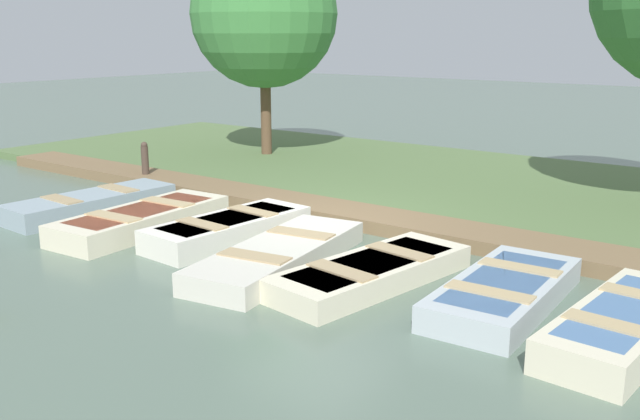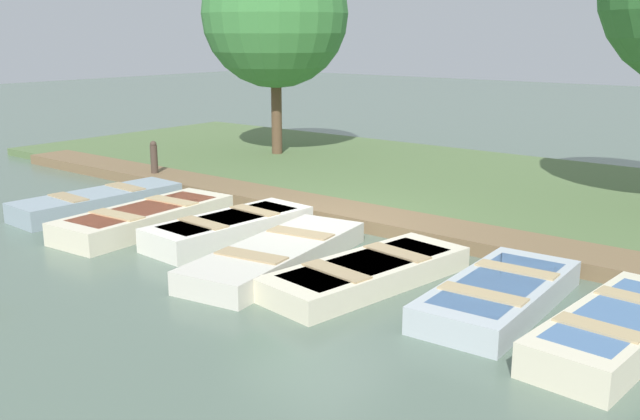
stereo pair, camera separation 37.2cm
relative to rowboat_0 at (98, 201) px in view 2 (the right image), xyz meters
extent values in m
plane|color=#566B5B|center=(-1.23, 4.40, -0.20)|extent=(80.00, 80.00, 0.00)
cube|color=#567042|center=(-6.23, 4.40, -0.10)|extent=(8.00, 24.00, 0.19)
cube|color=brown|center=(-2.46, 4.40, -0.08)|extent=(1.09, 20.45, 0.24)
cube|color=#8C9EA8|center=(0.00, 0.00, -0.01)|extent=(3.28, 1.17, 0.37)
cube|color=beige|center=(0.00, 0.00, 0.16)|extent=(2.69, 0.92, 0.03)
cube|color=tan|center=(0.61, -0.03, 0.19)|extent=(0.37, 0.95, 0.03)
cube|color=tan|center=(-0.61, 0.03, 0.19)|extent=(0.37, 0.95, 0.03)
cube|color=beige|center=(0.24, 1.76, -0.01)|extent=(3.36, 1.37, 0.38)
cube|color=#994C33|center=(0.24, 1.76, 0.17)|extent=(2.75, 1.08, 0.03)
cube|color=tan|center=(0.87, 1.80, 0.20)|extent=(0.40, 1.08, 0.03)
cube|color=tan|center=(-0.38, 1.72, 0.20)|extent=(0.40, 1.08, 0.03)
cube|color=silver|center=(-0.22, 3.39, 0.00)|extent=(3.00, 1.24, 0.39)
cube|color=#994C33|center=(-0.22, 3.39, 0.18)|extent=(2.45, 0.97, 0.03)
cube|color=tan|center=(0.34, 3.35, 0.21)|extent=(0.36, 0.98, 0.03)
cube|color=tan|center=(-0.78, 3.42, 0.21)|extent=(0.36, 0.98, 0.03)
cube|color=beige|center=(0.31, 4.92, -0.03)|extent=(3.63, 1.66, 0.33)
cube|color=#4C709E|center=(0.31, 4.92, 0.12)|extent=(2.97, 1.32, 0.03)
cube|color=tan|center=(0.96, 5.02, 0.15)|extent=(0.51, 1.08, 0.03)
cube|color=tan|center=(-0.35, 4.81, 0.15)|extent=(0.51, 1.08, 0.03)
cube|color=beige|center=(0.13, 6.42, -0.04)|extent=(3.29, 1.56, 0.32)
cube|color=#994C33|center=(0.13, 6.42, 0.11)|extent=(2.69, 1.23, 0.03)
cube|color=tan|center=(0.72, 6.33, 0.14)|extent=(0.46, 1.05, 0.03)
cube|color=tan|center=(-0.47, 6.51, 0.14)|extent=(0.46, 1.05, 0.03)
cube|color=#B2BCC1|center=(-0.20, 8.20, -0.03)|extent=(2.93, 1.29, 0.34)
cube|color=#4C709E|center=(-0.20, 8.20, 0.13)|extent=(2.40, 1.01, 0.03)
cube|color=tan|center=(0.34, 8.23, 0.16)|extent=(0.34, 1.07, 0.03)
cube|color=tan|center=(-0.75, 8.17, 0.16)|extent=(0.34, 1.07, 0.03)
cube|color=beige|center=(0.04, 9.70, 0.00)|extent=(2.99, 1.17, 0.38)
cube|color=#4C709E|center=(0.04, 9.70, 0.17)|extent=(2.45, 0.92, 0.03)
cube|color=tan|center=(0.59, 9.66, 0.20)|extent=(0.35, 0.91, 0.03)
cube|color=tan|center=(-0.52, 9.74, 0.20)|extent=(0.35, 0.91, 0.03)
cylinder|color=#47382D|center=(-2.39, -1.28, 0.24)|extent=(0.16, 0.16, 0.87)
sphere|color=#47382D|center=(-2.39, -1.28, 0.70)|extent=(0.15, 0.15, 0.15)
cylinder|color=brown|center=(-6.37, -1.11, 1.20)|extent=(0.28, 0.28, 2.79)
sphere|color=#3D7F3D|center=(-6.37, -1.11, 3.63)|extent=(3.80, 3.80, 3.80)
camera|label=1|loc=(7.97, 11.40, 3.16)|focal=40.00mm
camera|label=2|loc=(7.75, 11.70, 3.16)|focal=40.00mm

